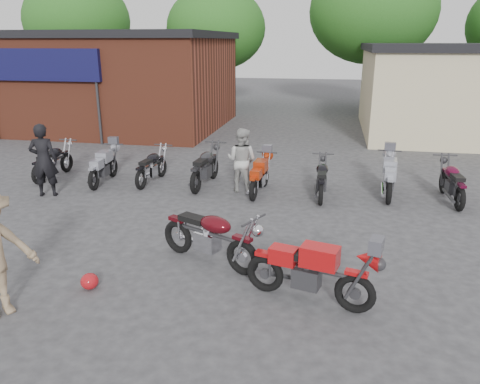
% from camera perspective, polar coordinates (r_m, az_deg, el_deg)
% --- Properties ---
extents(ground, '(90.00, 90.00, 0.00)m').
position_cam_1_polar(ground, '(8.07, -5.60, -10.83)').
color(ground, '#333336').
extents(brick_building, '(12.00, 8.00, 4.00)m').
position_cam_1_polar(brick_building, '(23.62, -17.40, 12.61)').
color(brick_building, brown).
rests_on(brick_building, ground).
extents(tree_0, '(6.56, 6.56, 8.20)m').
position_cam_1_polar(tree_0, '(32.96, -19.02, 17.43)').
color(tree_0, '#1D5617').
rests_on(tree_0, ground).
extents(tree_1, '(5.92, 5.92, 7.40)m').
position_cam_1_polar(tree_1, '(29.62, -2.88, 17.60)').
color(tree_1, '#1D5617').
rests_on(tree_1, ground).
extents(tree_2, '(7.04, 7.04, 8.80)m').
position_cam_1_polar(tree_2, '(28.82, 15.72, 18.37)').
color(tree_2, '#1D5617').
rests_on(tree_2, ground).
extents(vintage_motorcycle, '(2.17, 1.49, 1.20)m').
position_cam_1_polar(vintage_motorcycle, '(8.39, -3.65, -5.02)').
color(vintage_motorcycle, '#47080F').
rests_on(vintage_motorcycle, ground).
extents(sportbike, '(2.09, 1.13, 1.15)m').
position_cam_1_polar(sportbike, '(7.28, 8.72, -9.19)').
color(sportbike, red).
rests_on(sportbike, ground).
extents(helmet, '(0.30, 0.30, 0.27)m').
position_cam_1_polar(helmet, '(8.15, -17.87, -10.32)').
color(helmet, '#A21116').
rests_on(helmet, ground).
extents(person_dark, '(0.79, 0.63, 1.90)m').
position_cam_1_polar(person_dark, '(13.05, -22.82, 3.59)').
color(person_dark, black).
rests_on(person_dark, ground).
extents(person_light, '(0.97, 0.84, 1.72)m').
position_cam_1_polar(person_light, '(12.39, 0.20, 3.88)').
color(person_light, '#AAAAA6').
rests_on(person_light, ground).
extents(row_bike_0, '(0.69, 1.90, 1.09)m').
position_cam_1_polar(row_bike_0, '(14.83, -21.82, 3.69)').
color(row_bike_0, black).
rests_on(row_bike_0, ground).
extents(row_bike_1, '(0.74, 1.89, 1.08)m').
position_cam_1_polar(row_bike_1, '(13.80, -16.31, 3.23)').
color(row_bike_1, gray).
rests_on(row_bike_1, ground).
extents(row_bike_2, '(0.74, 1.85, 1.05)m').
position_cam_1_polar(row_bike_2, '(13.51, -10.70, 3.29)').
color(row_bike_2, black).
rests_on(row_bike_2, ground).
extents(row_bike_3, '(0.82, 2.09, 1.19)m').
position_cam_1_polar(row_bike_3, '(13.02, -4.24, 3.32)').
color(row_bike_3, '#242427').
rests_on(row_bike_3, ground).
extents(row_bike_4, '(0.74, 1.85, 1.05)m').
position_cam_1_polar(row_bike_4, '(12.35, 2.44, 2.20)').
color(row_bike_4, '#AD2F0E').
rests_on(row_bike_4, ground).
extents(row_bike_5, '(0.64, 1.85, 1.07)m').
position_cam_1_polar(row_bike_5, '(12.25, 9.94, 1.86)').
color(row_bike_5, black).
rests_on(row_bike_5, ground).
extents(row_bike_6, '(0.78, 2.00, 1.14)m').
position_cam_1_polar(row_bike_6, '(12.74, 17.72, 2.05)').
color(row_bike_6, '#979AA5').
rests_on(row_bike_6, ground).
extents(row_bike_7, '(0.74, 1.96, 1.12)m').
position_cam_1_polar(row_bike_7, '(12.84, 24.47, 1.35)').
color(row_bike_7, '#480921').
rests_on(row_bike_7, ground).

